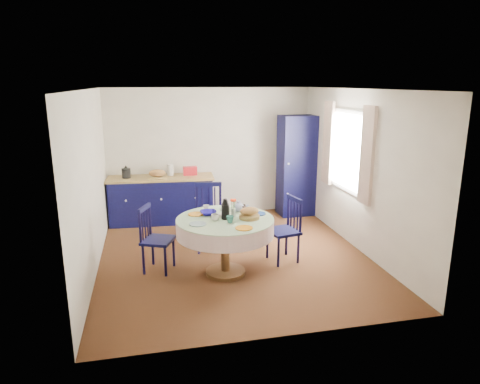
{
  "coord_description": "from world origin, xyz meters",
  "views": [
    {
      "loc": [
        -1.22,
        -6.04,
        2.59
      ],
      "look_at": [
        0.15,
        0.2,
        0.95
      ],
      "focal_mm": 32.0,
      "sensor_mm": 36.0,
      "label": 1
    }
  ],
  "objects_px": {
    "kitchen_counter": "(162,199)",
    "mug_d": "(206,208)",
    "chair_far": "(210,216)",
    "chair_right": "(285,229)",
    "mug_a": "(215,217)",
    "pantry_cabinet": "(297,166)",
    "dining_table": "(226,227)",
    "cobalt_bowl": "(208,213)",
    "chair_left": "(155,238)",
    "mug_c": "(242,208)",
    "mug_b": "(230,219)"
  },
  "relations": [
    {
      "from": "mug_b",
      "to": "chair_right",
      "type": "bearing_deg",
      "value": 26.12
    },
    {
      "from": "kitchen_counter",
      "to": "chair_left",
      "type": "relative_size",
      "value": 2.13
    },
    {
      "from": "pantry_cabinet",
      "to": "mug_c",
      "type": "bearing_deg",
      "value": -127.9
    },
    {
      "from": "chair_right",
      "to": "cobalt_bowl",
      "type": "distance_m",
      "value": 1.2
    },
    {
      "from": "mug_d",
      "to": "cobalt_bowl",
      "type": "distance_m",
      "value": 0.2
    },
    {
      "from": "dining_table",
      "to": "chair_left",
      "type": "xyz_separation_m",
      "value": [
        -0.94,
        0.33,
        -0.2
      ]
    },
    {
      "from": "chair_right",
      "to": "mug_d",
      "type": "relative_size",
      "value": 10.81
    },
    {
      "from": "pantry_cabinet",
      "to": "chair_far",
      "type": "bearing_deg",
      "value": -144.91
    },
    {
      "from": "dining_table",
      "to": "mug_a",
      "type": "xyz_separation_m",
      "value": [
        -0.15,
        -0.05,
        0.17
      ]
    },
    {
      "from": "kitchen_counter",
      "to": "pantry_cabinet",
      "type": "relative_size",
      "value": 1.01
    },
    {
      "from": "dining_table",
      "to": "chair_left",
      "type": "relative_size",
      "value": 1.41
    },
    {
      "from": "pantry_cabinet",
      "to": "chair_far",
      "type": "relative_size",
      "value": 1.88
    },
    {
      "from": "dining_table",
      "to": "mug_a",
      "type": "height_order",
      "value": "dining_table"
    },
    {
      "from": "mug_c",
      "to": "mug_b",
      "type": "bearing_deg",
      "value": -119.65
    },
    {
      "from": "dining_table",
      "to": "mug_d",
      "type": "relative_size",
      "value": 14.87
    },
    {
      "from": "chair_far",
      "to": "mug_a",
      "type": "height_order",
      "value": "chair_far"
    },
    {
      "from": "mug_c",
      "to": "chair_right",
      "type": "bearing_deg",
      "value": -0.25
    },
    {
      "from": "chair_far",
      "to": "chair_right",
      "type": "height_order",
      "value": "chair_far"
    },
    {
      "from": "mug_a",
      "to": "mug_d",
      "type": "xyz_separation_m",
      "value": [
        -0.05,
        0.47,
        -0.0
      ]
    },
    {
      "from": "chair_left",
      "to": "chair_right",
      "type": "distance_m",
      "value": 1.89
    },
    {
      "from": "kitchen_counter",
      "to": "pantry_cabinet",
      "type": "distance_m",
      "value": 2.71
    },
    {
      "from": "dining_table",
      "to": "chair_left",
      "type": "bearing_deg",
      "value": 160.96
    },
    {
      "from": "chair_left",
      "to": "chair_far",
      "type": "distance_m",
      "value": 1.09
    },
    {
      "from": "chair_right",
      "to": "chair_left",
      "type": "bearing_deg",
      "value": -102.95
    },
    {
      "from": "dining_table",
      "to": "mug_c",
      "type": "xyz_separation_m",
      "value": [
        0.28,
        0.27,
        0.17
      ]
    },
    {
      "from": "dining_table",
      "to": "chair_far",
      "type": "distance_m",
      "value": 1.01
    },
    {
      "from": "pantry_cabinet",
      "to": "chair_far",
      "type": "distance_m",
      "value": 2.5
    },
    {
      "from": "chair_left",
      "to": "cobalt_bowl",
      "type": "xyz_separation_m",
      "value": [
        0.74,
        -0.1,
        0.36
      ]
    },
    {
      "from": "chair_right",
      "to": "kitchen_counter",
      "type": "bearing_deg",
      "value": -153.77
    },
    {
      "from": "chair_far",
      "to": "mug_b",
      "type": "relative_size",
      "value": 10.56
    },
    {
      "from": "cobalt_bowl",
      "to": "chair_far",
      "type": "bearing_deg",
      "value": 80.67
    },
    {
      "from": "chair_right",
      "to": "pantry_cabinet",
      "type": "bearing_deg",
      "value": 145.62
    },
    {
      "from": "chair_right",
      "to": "mug_a",
      "type": "xyz_separation_m",
      "value": [
        -1.1,
        -0.32,
        0.36
      ]
    },
    {
      "from": "kitchen_counter",
      "to": "mug_d",
      "type": "bearing_deg",
      "value": -71.65
    },
    {
      "from": "dining_table",
      "to": "mug_b",
      "type": "relative_size",
      "value": 13.36
    },
    {
      "from": "chair_left",
      "to": "cobalt_bowl",
      "type": "relative_size",
      "value": 4.09
    },
    {
      "from": "mug_d",
      "to": "chair_far",
      "type": "bearing_deg",
      "value": 77.56
    },
    {
      "from": "chair_far",
      "to": "kitchen_counter",
      "type": "bearing_deg",
      "value": 118.64
    },
    {
      "from": "mug_a",
      "to": "mug_b",
      "type": "distance_m",
      "value": 0.22
    },
    {
      "from": "pantry_cabinet",
      "to": "mug_d",
      "type": "height_order",
      "value": "pantry_cabinet"
    },
    {
      "from": "chair_far",
      "to": "mug_b",
      "type": "height_order",
      "value": "chair_far"
    },
    {
      "from": "kitchen_counter",
      "to": "dining_table",
      "type": "xyz_separation_m",
      "value": [
        0.77,
        -2.51,
        0.23
      ]
    },
    {
      "from": "mug_b",
      "to": "mug_d",
      "type": "xyz_separation_m",
      "value": [
        -0.23,
        0.6,
        -0.0
      ]
    },
    {
      "from": "mug_a",
      "to": "chair_far",
      "type": "bearing_deg",
      "value": 86.02
    },
    {
      "from": "chair_far",
      "to": "chair_right",
      "type": "distance_m",
      "value": 1.26
    },
    {
      "from": "pantry_cabinet",
      "to": "chair_right",
      "type": "distance_m",
      "value": 2.44
    },
    {
      "from": "chair_right",
      "to": "mug_c",
      "type": "bearing_deg",
      "value": -101.4
    },
    {
      "from": "kitchen_counter",
      "to": "chair_right",
      "type": "bearing_deg",
      "value": -49.35
    },
    {
      "from": "chair_right",
      "to": "mug_c",
      "type": "xyz_separation_m",
      "value": [
        -0.66,
        0.0,
        0.36
      ]
    },
    {
      "from": "chair_right",
      "to": "mug_c",
      "type": "height_order",
      "value": "chair_right"
    }
  ]
}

